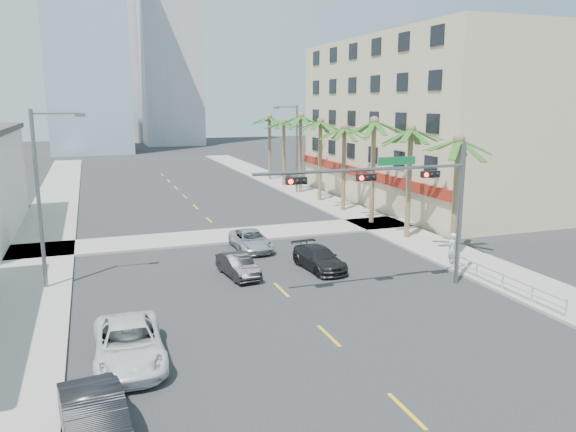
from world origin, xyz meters
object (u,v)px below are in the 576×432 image
(traffic_signal_mast, at_px, (407,191))
(car_lane_right, at_px, (319,258))
(car_lane_left, at_px, (238,266))
(car_lane_center, at_px, (251,240))
(pedestrian, at_px, (451,249))
(car_parked_far, at_px, (129,344))
(car_parked_mid, at_px, (96,425))

(traffic_signal_mast, height_order, car_lane_right, traffic_signal_mast)
(car_lane_left, relative_size, car_lane_right, 0.85)
(car_lane_center, height_order, car_lane_right, car_lane_right)
(car_lane_center, distance_m, pedestrian, 12.35)
(car_lane_center, bearing_deg, car_parked_far, -121.29)
(car_parked_far, distance_m, pedestrian, 19.36)
(car_parked_far, height_order, car_lane_left, car_parked_far)
(car_parked_mid, distance_m, car_lane_left, 15.75)
(car_parked_far, relative_size, car_lane_center, 1.17)
(car_parked_far, xyz_separation_m, car_lane_center, (8.49, 13.83, -0.10))
(traffic_signal_mast, bearing_deg, car_lane_left, 145.90)
(car_lane_center, xyz_separation_m, pedestrian, (9.81, -7.49, 0.44))
(car_parked_mid, xyz_separation_m, car_lane_center, (9.71, 19.01, -0.15))
(car_lane_right, bearing_deg, car_lane_left, 172.19)
(pedestrian, bearing_deg, car_lane_right, -40.16)
(traffic_signal_mast, relative_size, car_lane_right, 2.53)
(car_parked_mid, distance_m, car_parked_far, 5.32)
(traffic_signal_mast, xyz_separation_m, car_parked_mid, (-14.81, -8.90, -4.29))
(car_parked_far, bearing_deg, car_lane_center, 59.69)
(car_parked_mid, height_order, car_lane_left, car_parked_mid)
(car_parked_mid, relative_size, pedestrian, 2.55)
(traffic_signal_mast, xyz_separation_m, car_lane_left, (-7.28, 4.93, -4.45))
(car_parked_far, distance_m, car_lane_center, 16.23)
(car_parked_mid, relative_size, car_parked_far, 0.89)
(car_parked_mid, bearing_deg, car_parked_far, 70.03)
(car_lane_left, bearing_deg, car_lane_right, -10.27)
(traffic_signal_mast, height_order, car_lane_left, traffic_signal_mast)
(car_lane_right, bearing_deg, car_lane_center, 109.69)
(car_parked_mid, bearing_deg, traffic_signal_mast, 24.34)
(car_parked_mid, distance_m, car_lane_right, 18.26)
(traffic_signal_mast, relative_size, car_lane_left, 2.97)
(car_lane_right, bearing_deg, pedestrian, -20.85)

